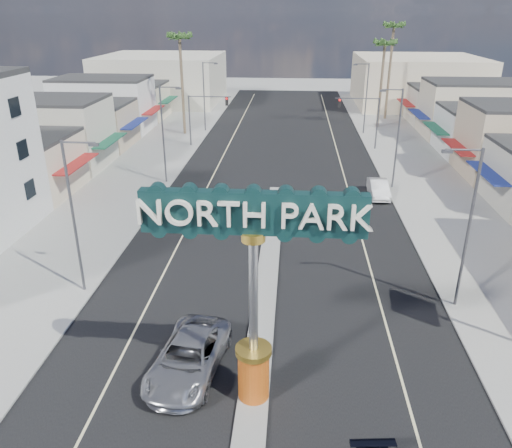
% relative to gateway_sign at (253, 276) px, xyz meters
% --- Properties ---
extents(ground, '(160.00, 160.00, 0.00)m').
position_rel_gateway_sign_xyz_m(ground, '(0.00, 28.02, -5.93)').
color(ground, gray).
rests_on(ground, ground).
extents(road, '(20.00, 120.00, 0.01)m').
position_rel_gateway_sign_xyz_m(road, '(0.00, 28.02, -5.92)').
color(road, black).
rests_on(road, ground).
extents(median_island, '(1.30, 30.00, 0.16)m').
position_rel_gateway_sign_xyz_m(median_island, '(0.00, 12.02, -5.85)').
color(median_island, gray).
rests_on(median_island, ground).
extents(sidewalk_left, '(8.00, 120.00, 0.12)m').
position_rel_gateway_sign_xyz_m(sidewalk_left, '(-14.00, 28.02, -5.87)').
color(sidewalk_left, gray).
rests_on(sidewalk_left, ground).
extents(sidewalk_right, '(8.00, 120.00, 0.12)m').
position_rel_gateway_sign_xyz_m(sidewalk_right, '(14.00, 28.02, -5.87)').
color(sidewalk_right, gray).
rests_on(sidewalk_right, ground).
extents(storefront_row_left, '(12.00, 42.00, 6.00)m').
position_rel_gateway_sign_xyz_m(storefront_row_left, '(-24.00, 41.02, -2.93)').
color(storefront_row_left, beige).
rests_on(storefront_row_left, ground).
extents(storefront_row_right, '(12.00, 42.00, 6.00)m').
position_rel_gateway_sign_xyz_m(storefront_row_right, '(24.00, 41.02, -2.93)').
color(storefront_row_right, '#B7B29E').
rests_on(storefront_row_right, ground).
extents(backdrop_far_left, '(20.00, 20.00, 8.00)m').
position_rel_gateway_sign_xyz_m(backdrop_far_left, '(-22.00, 73.02, -1.93)').
color(backdrop_far_left, '#B7B29E').
rests_on(backdrop_far_left, ground).
extents(backdrop_far_right, '(20.00, 20.00, 8.00)m').
position_rel_gateway_sign_xyz_m(backdrop_far_right, '(22.00, 73.02, -1.93)').
color(backdrop_far_right, beige).
rests_on(backdrop_far_right, ground).
extents(gateway_sign, '(8.20, 1.50, 9.15)m').
position_rel_gateway_sign_xyz_m(gateway_sign, '(0.00, 0.00, 0.00)').
color(gateway_sign, '#D04510').
rests_on(gateway_sign, median_island).
extents(traffic_signal_left, '(5.09, 0.45, 6.00)m').
position_rel_gateway_sign_xyz_m(traffic_signal_left, '(-9.18, 42.02, -1.65)').
color(traffic_signal_left, '#47474C').
rests_on(traffic_signal_left, ground).
extents(traffic_signal_right, '(5.09, 0.45, 6.00)m').
position_rel_gateway_sign_xyz_m(traffic_signal_right, '(9.18, 42.02, -1.65)').
color(traffic_signal_right, '#47474C').
rests_on(traffic_signal_right, ground).
extents(streetlight_l_near, '(2.03, 0.22, 9.00)m').
position_rel_gateway_sign_xyz_m(streetlight_l_near, '(-10.43, 8.02, -0.86)').
color(streetlight_l_near, '#47474C').
rests_on(streetlight_l_near, ground).
extents(streetlight_l_mid, '(2.03, 0.22, 9.00)m').
position_rel_gateway_sign_xyz_m(streetlight_l_mid, '(-10.43, 28.02, -0.86)').
color(streetlight_l_mid, '#47474C').
rests_on(streetlight_l_mid, ground).
extents(streetlight_l_far, '(2.03, 0.22, 9.00)m').
position_rel_gateway_sign_xyz_m(streetlight_l_far, '(-10.43, 50.02, -0.86)').
color(streetlight_l_far, '#47474C').
rests_on(streetlight_l_far, ground).
extents(streetlight_r_near, '(2.03, 0.22, 9.00)m').
position_rel_gateway_sign_xyz_m(streetlight_r_near, '(10.43, 8.02, -0.86)').
color(streetlight_r_near, '#47474C').
rests_on(streetlight_r_near, ground).
extents(streetlight_r_mid, '(2.03, 0.22, 9.00)m').
position_rel_gateway_sign_xyz_m(streetlight_r_mid, '(10.43, 28.02, -0.86)').
color(streetlight_r_mid, '#47474C').
rests_on(streetlight_r_mid, ground).
extents(streetlight_r_far, '(2.03, 0.22, 9.00)m').
position_rel_gateway_sign_xyz_m(streetlight_r_far, '(10.43, 50.02, -0.86)').
color(streetlight_r_far, '#47474C').
rests_on(streetlight_r_far, ground).
extents(palm_left_far, '(2.60, 2.60, 13.10)m').
position_rel_gateway_sign_xyz_m(palm_left_far, '(-13.00, 48.02, 5.57)').
color(palm_left_far, brown).
rests_on(palm_left_far, ground).
extents(palm_right_mid, '(2.60, 2.60, 12.10)m').
position_rel_gateway_sign_xyz_m(palm_right_mid, '(13.00, 54.02, 4.67)').
color(palm_right_mid, brown).
rests_on(palm_right_mid, ground).
extents(palm_right_far, '(2.60, 2.60, 14.10)m').
position_rel_gateway_sign_xyz_m(palm_right_far, '(15.00, 60.02, 6.46)').
color(palm_right_far, brown).
rests_on(palm_right_far, ground).
extents(suv_left, '(3.52, 6.29, 1.66)m').
position_rel_gateway_sign_xyz_m(suv_left, '(-3.06, 1.46, -5.10)').
color(suv_left, '#A5A5AA').
rests_on(suv_left, ground).
extents(car_parked_left, '(2.05, 4.80, 1.62)m').
position_rel_gateway_sign_xyz_m(car_parked_left, '(-6.54, 19.27, -5.12)').
color(car_parked_left, slate).
rests_on(car_parked_left, ground).
extents(car_parked_right, '(1.55, 4.45, 1.47)m').
position_rel_gateway_sign_xyz_m(car_parked_right, '(8.96, 25.71, -5.20)').
color(car_parked_right, silver).
rests_on(car_parked_right, ground).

